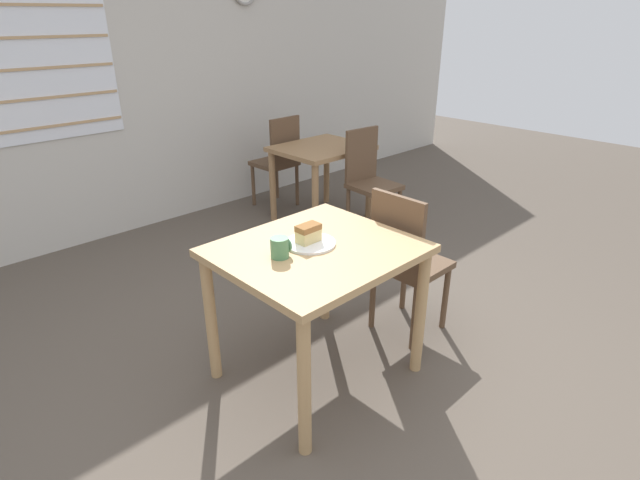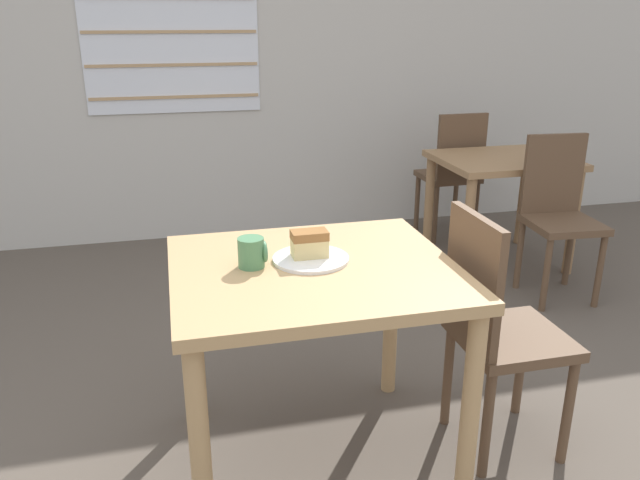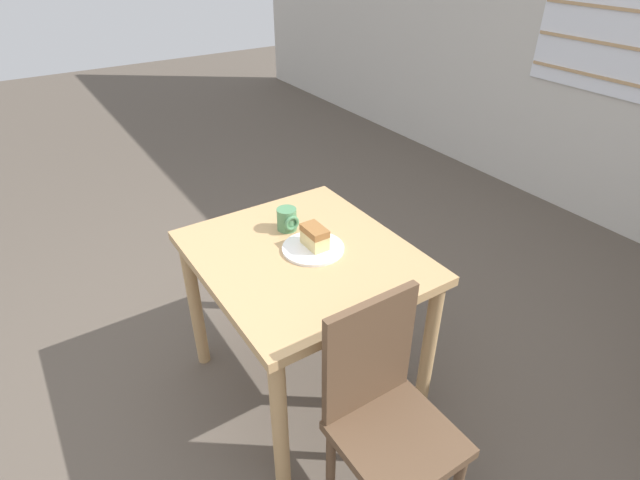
{
  "view_description": "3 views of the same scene",
  "coord_description": "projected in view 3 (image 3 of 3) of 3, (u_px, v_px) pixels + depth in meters",
  "views": [
    {
      "loc": [
        -1.46,
        -1.23,
        1.81
      ],
      "look_at": [
        0.1,
        0.39,
        0.79
      ],
      "focal_mm": 28.0,
      "sensor_mm": 36.0,
      "label": 1
    },
    {
      "loc": [
        -0.37,
        -1.47,
        1.53
      ],
      "look_at": [
        0.11,
        0.48,
        0.81
      ],
      "focal_mm": 35.0,
      "sensor_mm": 36.0,
      "label": 2
    },
    {
      "loc": [
        1.51,
        -0.49,
        1.9
      ],
      "look_at": [
        0.04,
        0.47,
        0.78
      ],
      "focal_mm": 28.0,
      "sensor_mm": 36.0,
      "label": 3
    }
  ],
  "objects": [
    {
      "name": "coffee_mug",
      "position": [
        287.0,
        219.0,
        2.16
      ],
      "size": [
        0.09,
        0.09,
        0.1
      ],
      "color": "#4C8456",
      "rests_on": "dining_table_near"
    },
    {
      "name": "cake_slice",
      "position": [
        315.0,
        237.0,
        2.03
      ],
      "size": [
        0.12,
        0.07,
        0.09
      ],
      "color": "#E0C67F",
      "rests_on": "plate"
    },
    {
      "name": "plate",
      "position": [
        313.0,
        248.0,
        2.05
      ],
      "size": [
        0.26,
        0.26,
        0.01
      ],
      "color": "white",
      "rests_on": "dining_table_near"
    },
    {
      "name": "chair_near_window",
      "position": [
        386.0,
        414.0,
        1.68
      ],
      "size": [
        0.38,
        0.38,
        0.92
      ],
      "rotation": [
        0.0,
        0.0,
        1.57
      ],
      "color": "brown",
      "rests_on": "ground_plane"
    },
    {
      "name": "dining_table_near",
      "position": [
        304.0,
        276.0,
        2.1
      ],
      "size": [
        0.93,
        0.82,
        0.76
      ],
      "color": "tan",
      "rests_on": "ground_plane"
    },
    {
      "name": "ground_plane",
      "position": [
        230.0,
        407.0,
        2.32
      ],
      "size": [
        14.0,
        14.0,
        0.0
      ],
      "primitive_type": "plane",
      "color": "brown"
    }
  ]
}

